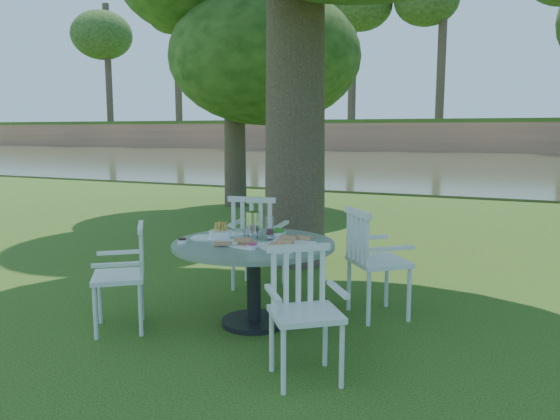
# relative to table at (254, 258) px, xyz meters

# --- Properties ---
(ground) EXTENTS (140.00, 140.00, 0.00)m
(ground) POSITION_rel_table_xyz_m (-0.19, 0.78, -0.58)
(ground) COLOR #1E3D0C
(ground) RESTS_ON ground
(table) EXTENTS (1.37, 1.37, 0.72)m
(table) POSITION_rel_table_xyz_m (0.00, 0.00, 0.00)
(table) COLOR black
(table) RESTS_ON ground
(chair_ne) EXTENTS (0.66, 0.67, 0.97)m
(chair_ne) POSITION_rel_table_xyz_m (0.85, 0.58, -0.01)
(chair_ne) COLOR silver
(chair_ne) RESTS_ON ground
(chair_nw) EXTENTS (0.55, 0.52, 0.99)m
(chair_nw) POSITION_rel_table_xyz_m (-0.44, 0.93, 0.00)
(chair_nw) COLOR silver
(chair_nw) RESTS_ON ground
(chair_sw) EXTENTS (0.60, 0.61, 0.88)m
(chair_sw) POSITION_rel_table_xyz_m (-0.90, -0.51, -0.06)
(chair_sw) COLOR silver
(chair_sw) RESTS_ON ground
(chair_se) EXTENTS (0.60, 0.60, 0.88)m
(chair_se) POSITION_rel_table_xyz_m (0.73, -0.73, -0.06)
(chair_se) COLOR silver
(chair_se) RESTS_ON ground
(tableware) EXTENTS (1.15, 0.68, 0.23)m
(tableware) POSITION_rel_table_xyz_m (-0.07, 0.05, 0.19)
(tableware) COLOR white
(tableware) RESTS_ON table
(river) EXTENTS (100.00, 28.00, 0.12)m
(river) POSITION_rel_table_xyz_m (-0.19, 23.78, -0.58)
(river) COLOR #393D24
(river) RESTS_ON ground
(far_bank) EXTENTS (100.00, 18.00, 15.20)m
(far_bank) POSITION_rel_table_xyz_m (0.08, 41.90, 6.67)
(far_bank) COLOR #9E634A
(far_bank) RESTS_ON ground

